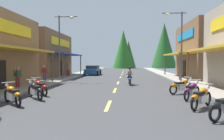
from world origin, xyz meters
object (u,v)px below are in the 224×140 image
Objects in this scene: streetlamp_left at (63,39)px; motorcycle_parked_right_2 at (201,97)px; parked_car_curbside at (93,70)px; motorcycle_parked_right_3 at (192,90)px; pedestrian_waiting at (68,69)px; motorcycle_parked_right_4 at (182,86)px; motorcycle_parked_left_3 at (35,90)px; pedestrian_strolling at (18,76)px; motorcycle_parked_left_4 at (40,87)px; motorcycle_parked_left_2 at (12,94)px; pedestrian_by_shop at (44,72)px; streetlamp_right at (178,37)px; rider_cruising_lead at (130,77)px.

streetlamp_left is 3.79× the size of motorcycle_parked_right_2.
streetlamp_left is 11.18m from parked_car_curbside.
pedestrian_waiting is at bearing 71.82° from motorcycle_parked_right_3.
motorcycle_parked_right_4 is 17.67m from pedestrian_waiting.
motorcycle_parked_right_2 is 0.40× the size of parked_car_curbside.
motorcycle_parked_right_4 is 8.68m from motorcycle_parked_left_3.
pedestrian_strolling is (-11.43, 1.58, 0.45)m from motorcycle_parked_right_4.
parked_car_curbside is at bearing 59.89° from motorcycle_parked_right_3.
streetlamp_left is 4.07× the size of motorcycle_parked_left_4.
streetlamp_left is 11.90m from motorcycle_parked_left_2.
pedestrian_by_shop is 0.37× the size of parked_car_curbside.
motorcycle_parked_right_4 is 1.15× the size of motorcycle_parked_left_4.
pedestrian_strolling is at bearing -4.75° from motorcycle_parked_left_3.
parked_car_curbside is (2.60, 3.99, -0.35)m from pedestrian_waiting.
pedestrian_waiting reaches higher than motorcycle_parked_left_4.
motorcycle_parked_right_3 is 1.12× the size of motorcycle_parked_left_4.
rider_cruising_lead is (-4.44, -1.75, -3.58)m from streetlamp_right.
pedestrian_by_shop is (-8.41, 2.25, 0.27)m from rider_cruising_lead.
motorcycle_parked_left_3 is (1.43, -9.69, -3.72)m from streetlamp_left.
streetlamp_right reaches higher than streetlamp_left.
pedestrian_strolling is at bearing 109.44° from motorcycle_parked_right_3.
motorcycle_parked_left_4 is at bearing -179.53° from parked_car_curbside.
motorcycle_parked_right_4 is 1.03× the size of pedestrian_waiting.
motorcycle_parked_left_2 is 1.02× the size of motorcycle_parked_left_4.
motorcycle_parked_right_3 is (-1.19, -8.54, -3.75)m from streetlamp_right.
motorcycle_parked_right_2 is 1.06× the size of pedestrian_strolling.
pedestrian_waiting is 4.77m from parked_car_curbside.
streetlamp_right reaches higher than motorcycle_parked_left_4.
pedestrian_by_shop is at bearing 85.01° from motorcycle_parked_right_2.
streetlamp_left is at bearing 67.77° from rider_cruising_lead.
motorcycle_parked_right_2 is 0.96× the size of motorcycle_parked_right_3.
streetlamp_right reaches higher than motorcycle_parked_left_3.
motorcycle_parked_right_4 is (-1.25, -6.62, -3.75)m from streetlamp_right.
motorcycle_parked_left_3 is 1.03× the size of pedestrian_by_shop.
pedestrian_by_shop is (-11.67, 9.04, 0.43)m from motorcycle_parked_right_3.
streetlamp_right is at bearing -97.22° from motorcycle_parked_left_4.
motorcycle_parked_right_3 is 1.09× the size of motorcycle_parked_left_2.
parked_car_curbside is at bearing -17.09° from pedestrian_strolling.
motorcycle_parked_left_3 is 10.16m from pedestrian_by_shop.
pedestrian_by_shop is 0.99× the size of pedestrian_strolling.
motorcycle_parked_left_4 is at bearing -43.25° from pedestrian_waiting.
streetlamp_right is 13.12m from motorcycle_parked_left_4.
streetlamp_left is 7.81m from rider_cruising_lead.
motorcycle_parked_right_3 is 8.39m from motorcycle_parked_left_3.
streetlamp_right is 14.03m from pedestrian_strolling.
pedestrian_by_shop is at bearing -25.66° from motorcycle_parked_left_4.
rider_cruising_lead is at bearing -77.01° from motorcycle_parked_left_3.
motorcycle_parked_right_3 is at bearing -140.45° from motorcycle_parked_left_4.
pedestrian_strolling reaches higher than pedestrian_by_shop.
pedestrian_waiting is at bearing 101.53° from streetlamp_left.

